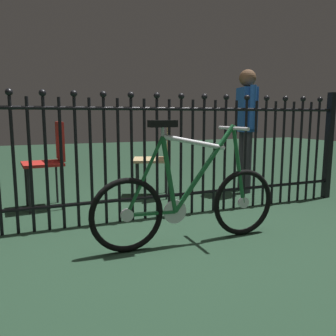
{
  "coord_description": "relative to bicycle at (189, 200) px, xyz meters",
  "views": [
    {
      "loc": [
        -0.95,
        -2.31,
        0.97
      ],
      "look_at": [
        0.07,
        0.2,
        0.55
      ],
      "focal_mm": 36.54,
      "sensor_mm": 36.0,
      "label": 1
    }
  ],
  "objects": [
    {
      "name": "chair_tan",
      "position": [
        0.34,
        1.53,
        0.19
      ],
      "size": [
        0.55,
        0.55,
        0.88
      ],
      "color": "black",
      "rests_on": "ground"
    },
    {
      "name": "iron_fence",
      "position": [
        -0.2,
        0.72,
        0.29
      ],
      "size": [
        4.67,
        0.07,
        1.23
      ],
      "color": "black",
      "rests_on": "ground"
    },
    {
      "name": "ground_plane",
      "position": [
        -0.14,
        0.04,
        -0.33
      ],
      "size": [
        20.0,
        20.0,
        0.0
      ],
      "primitive_type": "plane",
      "color": "#1D3424"
    },
    {
      "name": "chair_red",
      "position": [
        -0.9,
        1.49,
        0.21
      ],
      "size": [
        0.43,
        0.43,
        0.9
      ],
      "color": "black",
      "rests_on": "ground"
    },
    {
      "name": "person_visitor",
      "position": [
        1.45,
        1.36,
        0.57
      ],
      "size": [
        0.25,
        0.46,
        1.53
      ],
      "color": "#2D2D33",
      "rests_on": "ground"
    },
    {
      "name": "bicycle",
      "position": [
        0.0,
        0.0,
        0.0
      ],
      "size": [
        1.51,
        0.4,
        0.94
      ],
      "color": "black",
      "rests_on": "ground"
    }
  ]
}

